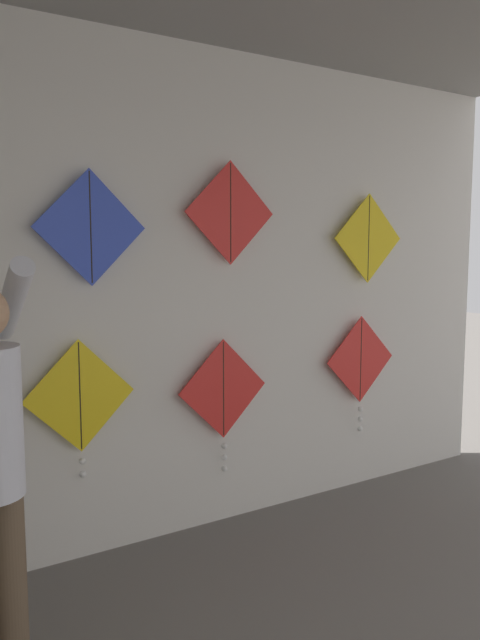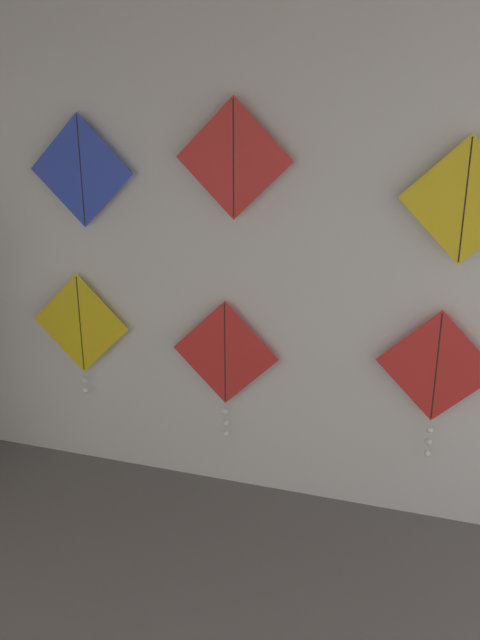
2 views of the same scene
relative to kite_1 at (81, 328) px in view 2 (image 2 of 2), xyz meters
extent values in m
cube|color=silver|center=(0.49, 0.09, 0.52)|extent=(5.28, 0.06, 2.80)
cube|color=yellow|center=(0.00, 0.00, 0.02)|extent=(0.59, 0.01, 0.59)
cylinder|color=black|center=(0.00, 0.00, 0.02)|extent=(0.01, 0.01, 0.57)
sphere|color=white|center=(0.00, -0.01, -0.32)|extent=(0.04, 0.04, 0.04)
sphere|color=white|center=(0.00, -0.01, -0.39)|extent=(0.04, 0.04, 0.04)
cube|color=red|center=(0.86, 0.00, -0.05)|extent=(0.59, 0.01, 0.59)
cylinder|color=black|center=(0.86, 0.00, -0.05)|extent=(0.01, 0.01, 0.57)
sphere|color=white|center=(0.86, -0.01, -0.39)|extent=(0.04, 0.04, 0.04)
sphere|color=white|center=(0.86, -0.01, -0.46)|extent=(0.04, 0.04, 0.04)
sphere|color=white|center=(0.86, -0.01, -0.53)|extent=(0.04, 0.04, 0.04)
cube|color=red|center=(1.96, 0.00, 0.02)|extent=(0.59, 0.01, 0.59)
cylinder|color=black|center=(1.96, 0.00, 0.02)|extent=(0.01, 0.01, 0.57)
sphere|color=white|center=(1.96, -0.01, -0.32)|extent=(0.04, 0.04, 0.04)
sphere|color=white|center=(1.96, -0.01, -0.39)|extent=(0.04, 0.04, 0.04)
sphere|color=white|center=(1.96, -0.01, -0.46)|extent=(0.04, 0.04, 0.04)
cube|color=blue|center=(0.08, 0.00, 0.89)|extent=(0.59, 0.01, 0.59)
cylinder|color=black|center=(0.08, 0.00, 0.89)|extent=(0.01, 0.01, 0.57)
cube|color=red|center=(0.92, 0.00, 0.98)|extent=(0.59, 0.01, 0.59)
cylinder|color=black|center=(0.92, 0.00, 0.98)|extent=(0.01, 0.01, 0.57)
cube|color=yellow|center=(2.01, 0.00, 0.85)|extent=(0.59, 0.01, 0.59)
cylinder|color=black|center=(2.01, 0.00, 0.85)|extent=(0.01, 0.01, 0.57)
camera|label=1|loc=(-0.99, -3.11, 0.79)|focal=35.00mm
camera|label=2|loc=(1.98, -3.32, 1.49)|focal=40.00mm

